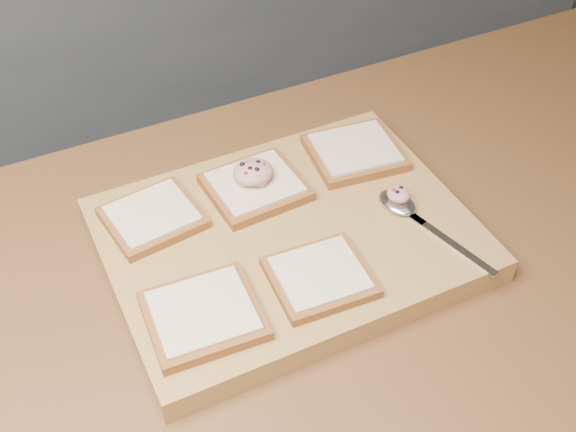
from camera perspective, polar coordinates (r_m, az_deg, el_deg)
name	(u,v)px	position (r m, az deg, el deg)	size (l,w,h in m)	color
back_counter	(40,59)	(2.30, -18.99, 11.65)	(3.60, 0.62, 0.94)	slate
cutting_board	(288,239)	(0.97, 0.00, -1.84)	(0.47, 0.36, 0.04)	tan
bread_far_left	(153,217)	(0.98, -10.65, -0.05)	(0.13, 0.12, 0.02)	#965C26
bread_far_center	(255,186)	(1.01, -2.61, 2.36)	(0.13, 0.12, 0.02)	#965C26
bread_far_right	(355,152)	(1.07, 5.31, 5.08)	(0.14, 0.13, 0.02)	#965C26
bread_near_left	(203,315)	(0.86, -6.72, -7.75)	(0.14, 0.13, 0.02)	#965C26
bread_near_center	(320,277)	(0.89, 2.53, -4.80)	(0.12, 0.12, 0.02)	#965C26
tuna_salad_dollop	(253,172)	(1.00, -2.78, 3.52)	(0.06, 0.05, 0.03)	tan
spoon	(405,208)	(0.99, 9.24, 0.60)	(0.07, 0.20, 0.01)	silver
spoon_salad	(398,194)	(0.99, 8.72, 1.72)	(0.03, 0.03, 0.02)	tan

